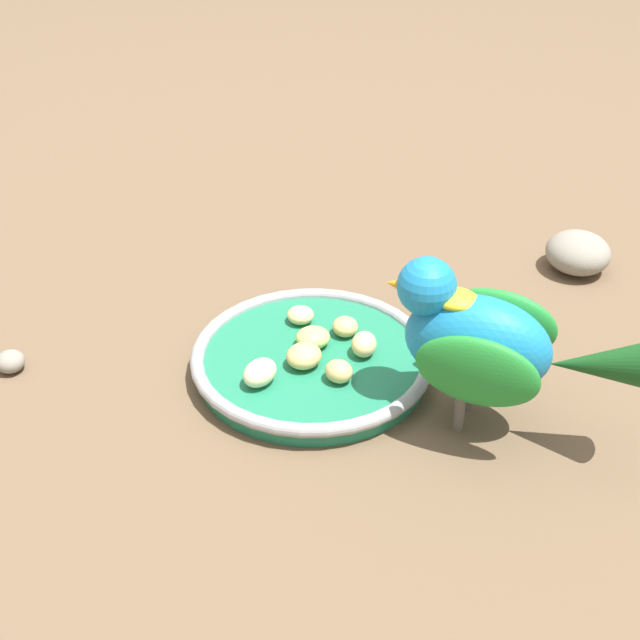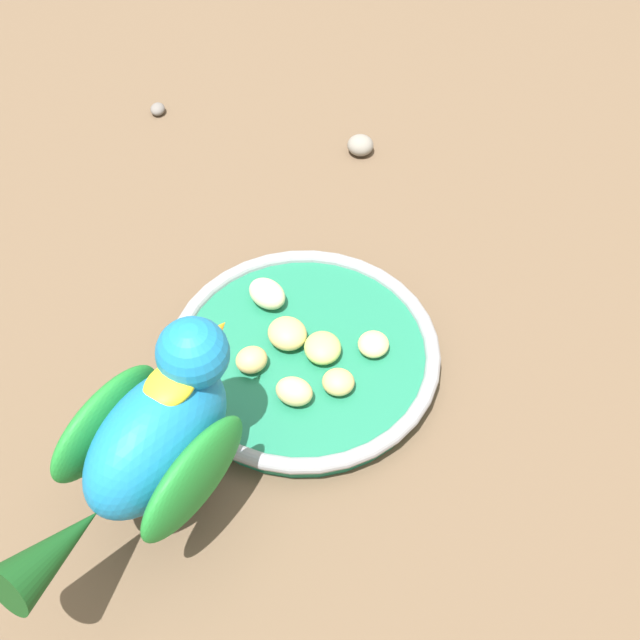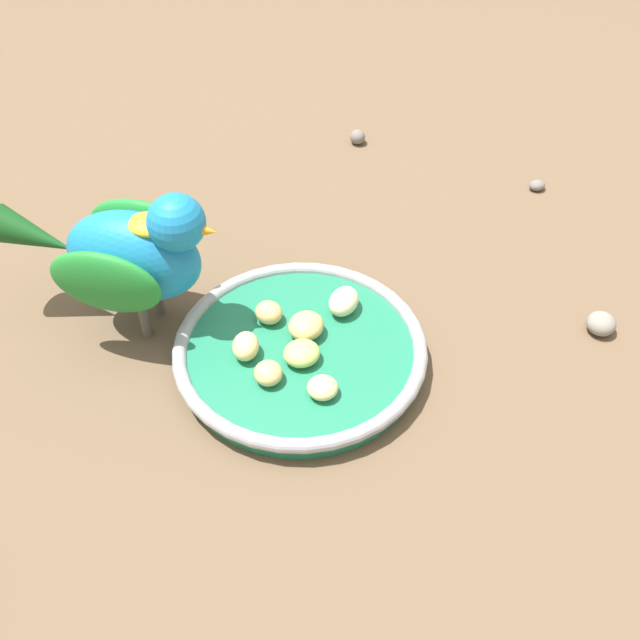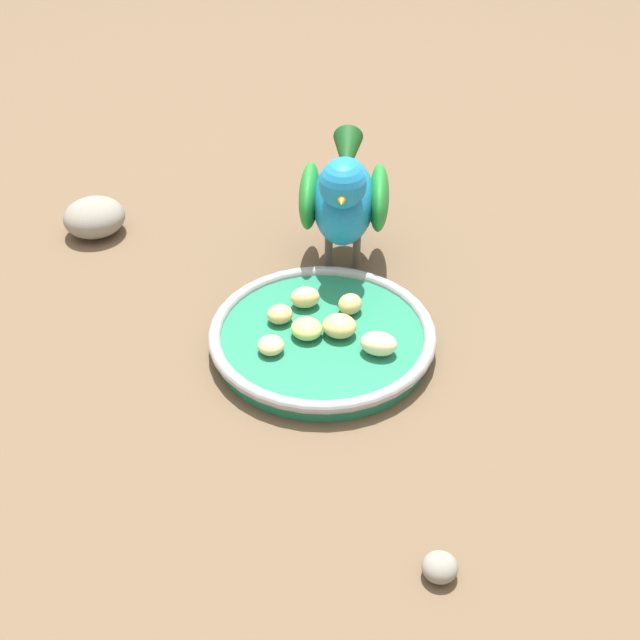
% 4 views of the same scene
% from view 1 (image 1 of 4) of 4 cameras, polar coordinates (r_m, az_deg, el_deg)
% --- Properties ---
extents(ground_plane, '(4.00, 4.00, 0.00)m').
position_cam_1_polar(ground_plane, '(0.85, -1.80, -2.19)').
color(ground_plane, brown).
extents(feeding_bowl, '(0.22, 0.22, 0.02)m').
position_cam_1_polar(feeding_bowl, '(0.82, -0.49, -2.56)').
color(feeding_bowl, '#1E7251').
rests_on(feeding_bowl, ground_plane).
extents(apple_piece_0, '(0.03, 0.04, 0.02)m').
position_cam_1_polar(apple_piece_0, '(0.78, -3.84, -3.35)').
color(apple_piece_0, beige).
rests_on(apple_piece_0, feeding_bowl).
extents(apple_piece_1, '(0.03, 0.03, 0.02)m').
position_cam_1_polar(apple_piece_1, '(0.78, 1.21, -3.28)').
color(apple_piece_1, tan).
rests_on(apple_piece_1, feeding_bowl).
extents(apple_piece_2, '(0.04, 0.04, 0.02)m').
position_cam_1_polar(apple_piece_2, '(0.82, -0.45, -1.12)').
color(apple_piece_2, '#B2CC66').
rests_on(apple_piece_2, feeding_bowl).
extents(apple_piece_3, '(0.03, 0.03, 0.02)m').
position_cam_1_polar(apple_piece_3, '(0.86, -1.03, 0.28)').
color(apple_piece_3, '#E5C67F').
rests_on(apple_piece_3, feeding_bowl).
extents(apple_piece_4, '(0.03, 0.03, 0.02)m').
position_cam_1_polar(apple_piece_4, '(0.81, 2.81, -1.55)').
color(apple_piece_4, '#E5C67F').
rests_on(apple_piece_4, feeding_bowl).
extents(apple_piece_5, '(0.04, 0.04, 0.02)m').
position_cam_1_polar(apple_piece_5, '(0.80, -1.03, -2.29)').
color(apple_piece_5, tan).
rests_on(apple_piece_5, feeding_bowl).
extents(apple_piece_6, '(0.03, 0.03, 0.02)m').
position_cam_1_polar(apple_piece_6, '(0.84, 1.61, -0.42)').
color(apple_piece_6, tan).
rests_on(apple_piece_6, feeding_bowl).
extents(parrot, '(0.21, 0.11, 0.15)m').
position_cam_1_polar(parrot, '(0.73, 10.30, -1.22)').
color(parrot, '#59544C').
rests_on(parrot, ground_plane).
extents(rock_large, '(0.09, 0.09, 0.04)m').
position_cam_1_polar(rock_large, '(1.01, 16.07, 4.14)').
color(rock_large, gray).
rests_on(rock_large, ground_plane).
extents(pebble_0, '(0.03, 0.03, 0.02)m').
position_cam_1_polar(pebble_0, '(0.87, -19.08, -2.51)').
color(pebble_0, gray).
rests_on(pebble_0, ground_plane).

